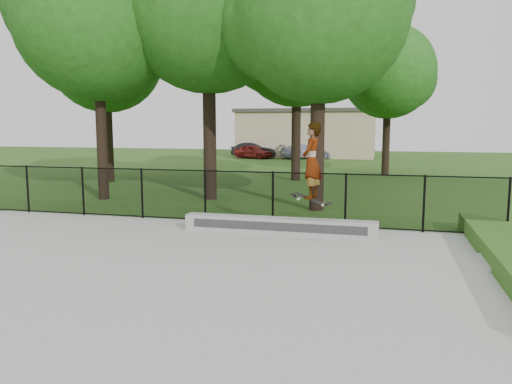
# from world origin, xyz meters

# --- Properties ---
(ground) EXTENTS (100.00, 100.00, 0.00)m
(ground) POSITION_xyz_m (0.00, 0.00, 0.00)
(ground) COLOR #275417
(ground) RESTS_ON ground
(concrete_slab) EXTENTS (14.00, 12.00, 0.06)m
(concrete_slab) POSITION_xyz_m (0.00, 0.00, 0.03)
(concrete_slab) COLOR #9C9C97
(concrete_slab) RESTS_ON ground
(grind_ledge) EXTENTS (4.94, 0.40, 0.43)m
(grind_ledge) POSITION_xyz_m (2.43, 4.70, 0.28)
(grind_ledge) COLOR #9B9B97
(grind_ledge) RESTS_ON concrete_slab
(car_a) EXTENTS (3.73, 2.54, 1.19)m
(car_a) POSITION_xyz_m (-6.08, 34.15, 0.59)
(car_a) COLOR maroon
(car_a) RESTS_ON ground
(car_b) EXTENTS (3.89, 2.09, 1.34)m
(car_b) POSITION_xyz_m (-6.28, 35.39, 0.67)
(car_b) COLOR black
(car_b) RESTS_ON ground
(car_c) EXTENTS (4.35, 3.10, 1.26)m
(car_c) POSITION_xyz_m (-1.62, 34.81, 0.63)
(car_c) COLOR #9999AD
(car_c) RESTS_ON ground
(skater_airborne) EXTENTS (0.80, 0.74, 2.06)m
(skater_airborne) POSITION_xyz_m (3.26, 4.55, 1.94)
(skater_airborne) COLOR black
(skater_airborne) RESTS_ON ground
(chainlink_fence) EXTENTS (16.06, 0.06, 1.50)m
(chainlink_fence) POSITION_xyz_m (0.00, 5.90, 0.81)
(chainlink_fence) COLOR black
(chainlink_fence) RESTS_ON concrete_slab
(tree_row) EXTENTS (18.96, 18.49, 10.55)m
(tree_row) POSITION_xyz_m (-1.47, 13.45, 6.63)
(tree_row) COLOR black
(tree_row) RESTS_ON ground
(distant_building) EXTENTS (12.40, 6.40, 4.30)m
(distant_building) POSITION_xyz_m (-2.00, 38.00, 2.16)
(distant_building) COLOR tan
(distant_building) RESTS_ON ground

